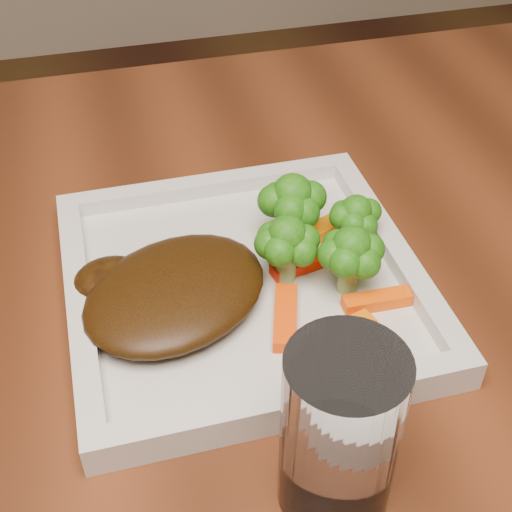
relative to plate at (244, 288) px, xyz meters
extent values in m
cube|color=silver|center=(0.00, 0.00, 0.00)|extent=(0.27, 0.27, 0.01)
ellipsoid|color=#382008|center=(-0.06, -0.01, 0.02)|extent=(0.18, 0.17, 0.03)
cube|color=orange|center=(0.05, -0.08, 0.01)|extent=(0.06, 0.03, 0.01)
cube|color=#FF5104|center=(0.09, -0.05, 0.01)|extent=(0.05, 0.02, 0.01)
cube|color=#F34203|center=(0.02, -0.05, 0.01)|extent=(0.03, 0.06, 0.01)
cube|color=orange|center=(0.10, 0.05, 0.01)|extent=(0.07, 0.04, 0.01)
cube|color=#FC2204|center=(0.05, 0.00, 0.01)|extent=(0.05, 0.02, 0.01)
cylinder|color=white|center=(0.01, -0.18, 0.05)|extent=(0.09, 0.09, 0.12)
camera|label=1|loc=(-0.10, -0.40, 0.39)|focal=50.00mm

